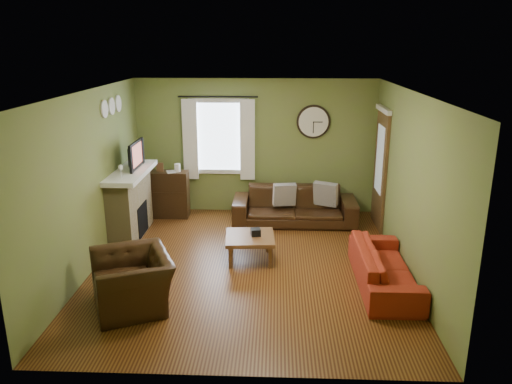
{
  "coord_description": "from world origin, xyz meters",
  "views": [
    {
      "loc": [
        0.4,
        -6.89,
        3.26
      ],
      "look_at": [
        0.1,
        0.4,
        1.05
      ],
      "focal_mm": 35.0,
      "sensor_mm": 36.0,
      "label": 1
    }
  ],
  "objects_px": {
    "bookshelf": "(169,194)",
    "armchair": "(133,281)",
    "sofa_red": "(384,267)",
    "sofa_brown": "(294,206)",
    "coffee_table": "(250,248)"
  },
  "relations": [
    {
      "from": "sofa_red",
      "to": "coffee_table",
      "type": "xyz_separation_m",
      "value": [
        -1.9,
        0.77,
        -0.08
      ]
    },
    {
      "from": "sofa_brown",
      "to": "armchair",
      "type": "height_order",
      "value": "armchair"
    },
    {
      "from": "armchair",
      "to": "coffee_table",
      "type": "height_order",
      "value": "armchair"
    },
    {
      "from": "sofa_brown",
      "to": "coffee_table",
      "type": "height_order",
      "value": "sofa_brown"
    },
    {
      "from": "sofa_brown",
      "to": "sofa_red",
      "type": "relative_size",
      "value": 1.22
    },
    {
      "from": "sofa_red",
      "to": "armchair",
      "type": "xyz_separation_m",
      "value": [
        -3.32,
        -0.69,
        0.07
      ]
    },
    {
      "from": "bookshelf",
      "to": "armchair",
      "type": "relative_size",
      "value": 0.85
    },
    {
      "from": "bookshelf",
      "to": "armchair",
      "type": "xyz_separation_m",
      "value": [
        0.24,
        -3.39,
        -0.11
      ]
    },
    {
      "from": "armchair",
      "to": "bookshelf",
      "type": "bearing_deg",
      "value": 159.72
    },
    {
      "from": "armchair",
      "to": "sofa_red",
      "type": "bearing_deg",
      "value": 77.38
    },
    {
      "from": "sofa_brown",
      "to": "bookshelf",
      "type": "bearing_deg",
      "value": 174.42
    },
    {
      "from": "sofa_red",
      "to": "armchair",
      "type": "bearing_deg",
      "value": 101.79
    },
    {
      "from": "sofa_brown",
      "to": "armchair",
      "type": "bearing_deg",
      "value": -124.36
    },
    {
      "from": "armchair",
      "to": "coffee_table",
      "type": "bearing_deg",
      "value": 111.56
    },
    {
      "from": "bookshelf",
      "to": "armchair",
      "type": "height_order",
      "value": "bookshelf"
    }
  ]
}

